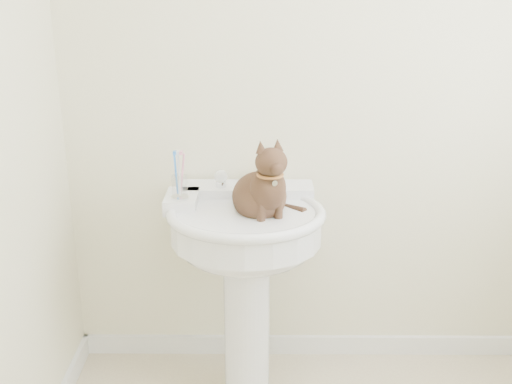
{
  "coord_description": "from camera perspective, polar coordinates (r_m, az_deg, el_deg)",
  "views": [
    {
      "loc": [
        -0.29,
        -1.47,
        1.71
      ],
      "look_at": [
        -0.3,
        0.8,
        0.9
      ],
      "focal_mm": 45.0,
      "sensor_mm": 36.0,
      "label": 1
    }
  ],
  "objects": [
    {
      "name": "toothbrush_cup",
      "position": [
        2.47,
        -6.8,
        0.5
      ],
      "size": [
        0.07,
        0.07,
        0.18
      ],
      "rotation": [
        0.0,
        0.0,
        -0.17
      ],
      "color": "silver",
      "rests_on": "pedestal_sink"
    },
    {
      "name": "baseboard_back",
      "position": [
        3.07,
        5.84,
        -13.35
      ],
      "size": [
        2.2,
        0.02,
        0.09
      ],
      "primitive_type": "cube",
      "color": "white",
      "rests_on": "floor"
    },
    {
      "name": "faucet",
      "position": [
        2.56,
        -0.82,
        1.21
      ],
      "size": [
        0.28,
        0.12,
        0.14
      ],
      "color": "silver",
      "rests_on": "pedestal_sink"
    },
    {
      "name": "pedestal_sink",
      "position": [
        2.5,
        -0.92,
        -4.82
      ],
      "size": [
        0.62,
        0.61,
        0.86
      ],
      "color": "white",
      "rests_on": "floor"
    },
    {
      "name": "cat",
      "position": [
        2.4,
        0.51,
        0.05
      ],
      "size": [
        0.23,
        0.29,
        0.42
      ],
      "rotation": [
        0.0,
        0.0,
        0.38
      ],
      "color": "#4C311F",
      "rests_on": "pedestal_sink"
    },
    {
      "name": "soap_bar",
      "position": [
        2.65,
        0.45,
        1.25
      ],
      "size": [
        0.1,
        0.08,
        0.03
      ],
      "primitive_type": "cube",
      "rotation": [
        0.0,
        0.0,
        -0.29
      ],
      "color": "gold",
      "rests_on": "pedestal_sink"
    },
    {
      "name": "wall_back",
      "position": [
        2.63,
        6.73,
        9.44
      ],
      "size": [
        2.2,
        0.0,
        2.5
      ],
      "primitive_type": null,
      "color": "beige",
      "rests_on": "ground"
    }
  ]
}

